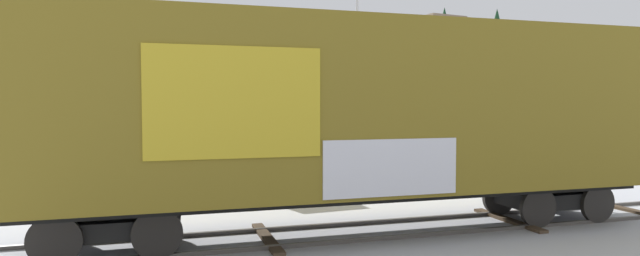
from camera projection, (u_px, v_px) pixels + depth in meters
name	position (u px, v px, depth m)	size (l,w,h in m)	color
ground_plane	(397.00, 230.00, 11.60)	(260.00, 260.00, 0.00)	#B2B5BC
track	(435.00, 225.00, 11.90)	(60.02, 3.50, 0.08)	#4C4742
freight_car	(357.00, 110.00, 11.22)	(14.08, 3.31, 4.80)	olive
flagpole	(356.00, 31.00, 21.41)	(0.67, 1.12, 9.78)	silver
hillside	(216.00, 85.00, 69.38)	(129.37, 34.50, 15.02)	slate
parked_car_green	(114.00, 169.00, 15.78)	(4.23, 2.06, 1.74)	#1E5933
parked_car_tan	(279.00, 166.00, 16.64)	(4.50, 2.40, 1.69)	#9E8966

